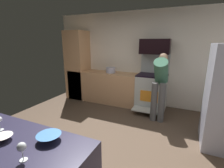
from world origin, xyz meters
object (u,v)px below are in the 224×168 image
(oven_range, at_px, (152,91))
(stock_pot, at_px, (111,70))
(microwave, at_px, (155,47))
(mixing_bowl_prep, at_px, (49,137))
(person_cook, at_px, (160,82))
(wine_glass_extra, at_px, (22,148))
(mixing_bowl_small, at_px, (3,138))

(oven_range, relative_size, stock_pot, 5.28)
(microwave, distance_m, mixing_bowl_prep, 3.44)
(oven_range, xyz_separation_m, microwave, (-0.00, 0.09, 1.16))
(stock_pot, bearing_deg, person_cook, -20.40)
(person_cook, distance_m, wine_glass_extra, 3.06)
(person_cook, distance_m, stock_pot, 1.58)
(microwave, bearing_deg, mixing_bowl_small, -101.60)
(wine_glass_extra, height_order, stock_pot, stock_pot)
(person_cook, bearing_deg, mixing_bowl_small, -108.95)
(oven_range, bearing_deg, microwave, 90.00)
(person_cook, xyz_separation_m, wine_glass_extra, (-0.59, -3.00, 0.10))
(microwave, height_order, stock_pot, microwave)
(oven_range, xyz_separation_m, mixing_bowl_prep, (-0.33, -3.25, 0.42))
(oven_range, xyz_separation_m, wine_glass_extra, (-0.32, -3.53, 0.50))
(oven_range, height_order, person_cook, person_cook)
(mixing_bowl_small, bearing_deg, oven_range, 78.09)
(microwave, height_order, mixing_bowl_prep, microwave)
(stock_pot, bearing_deg, oven_range, -0.63)
(oven_range, bearing_deg, wine_glass_extra, -95.18)
(mixing_bowl_small, distance_m, wine_glass_extra, 0.42)
(wine_glass_extra, bearing_deg, mixing_bowl_prep, 92.96)
(mixing_bowl_prep, distance_m, stock_pot, 3.38)
(mixing_bowl_small, bearing_deg, microwave, 78.40)
(oven_range, height_order, wine_glass_extra, oven_range)
(person_cook, distance_m, mixing_bowl_prep, 2.78)
(oven_range, relative_size, microwave, 1.99)
(mixing_bowl_small, height_order, mixing_bowl_prep, mixing_bowl_prep)
(microwave, relative_size, person_cook, 0.48)
(microwave, relative_size, mixing_bowl_prep, 3.30)
(oven_range, height_order, mixing_bowl_small, oven_range)
(wine_glass_extra, xyz_separation_m, stock_pot, (-0.89, 3.55, -0.03))
(mixing_bowl_prep, relative_size, stock_pot, 0.80)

